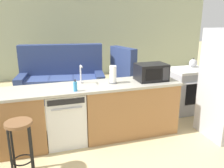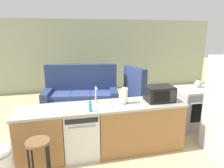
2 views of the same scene
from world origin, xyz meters
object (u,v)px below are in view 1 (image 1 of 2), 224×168
stove_range (188,90)px  couch (62,82)px  bar_stool (20,137)px  dishwasher (65,117)px  armchair (129,80)px  kettle (193,63)px  microwave (151,72)px  soap_bottle (75,86)px  paper_towel_roll (113,75)px

stove_range → couch: 2.93m
bar_stool → dishwasher: bearing=48.4°
couch → armchair: 1.69m
dishwasher → kettle: 2.91m
stove_range → kettle: bearing=37.7°
microwave → couch: bearing=120.1°
soap_bottle → armchair: 2.86m
soap_bottle → bar_stool: size_ratio=0.24×
soap_bottle → kettle: 2.77m
dishwasher → paper_towel_roll: size_ratio=2.98×
armchair → stove_range: bearing=-62.6°
kettle → couch: couch is taller
stove_range → kettle: 0.58m
microwave → bar_stool: size_ratio=0.68×
stove_range → dishwasher: bearing=-168.1°
stove_range → kettle: kettle is taller
stove_range → microwave: size_ratio=1.80×
bar_stool → armchair: bearing=47.3°
dishwasher → stove_range: bearing=11.9°
paper_towel_roll → microwave: bearing=-2.0°
armchair → dishwasher: bearing=-133.1°
kettle → dishwasher: bearing=-166.2°
dishwasher → bar_stool: size_ratio=1.14×
stove_range → paper_towel_roll: size_ratio=3.19×
microwave → armchair: size_ratio=0.42×
bar_stool → couch: size_ratio=0.35×
dishwasher → bar_stool: dishwasher is taller
stove_range → kettle: size_ratio=4.39×
kettle → armchair: 1.72m
dishwasher → couch: 2.20m
stove_range → soap_bottle: 2.62m
dishwasher → bar_stool: bearing=-131.6°
couch → paper_towel_roll: bearing=-74.3°
paper_towel_roll → kettle: size_ratio=1.38×
soap_bottle → armchair: size_ratio=0.15×
couch → armchair: couch is taller
dishwasher → couch: couch is taller
bar_stool → paper_towel_roll: bearing=26.9°
stove_range → couch: (-2.42, 1.65, -0.06)m
microwave → soap_bottle: size_ratio=2.84×
stove_range → kettle: (0.17, 0.13, 0.53)m
microwave → bar_stool: (-2.07, -0.69, -0.50)m
couch → armchair: (1.67, -0.21, -0.04)m
stove_range → couch: bearing=145.8°
kettle → armchair: bearing=124.9°
armchair → kettle: bearing=-55.1°
kettle → armchair: armchair is taller
soap_bottle → armchair: (1.71, 2.20, -0.62)m
microwave → armchair: bearing=78.6°
microwave → armchair: 2.14m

